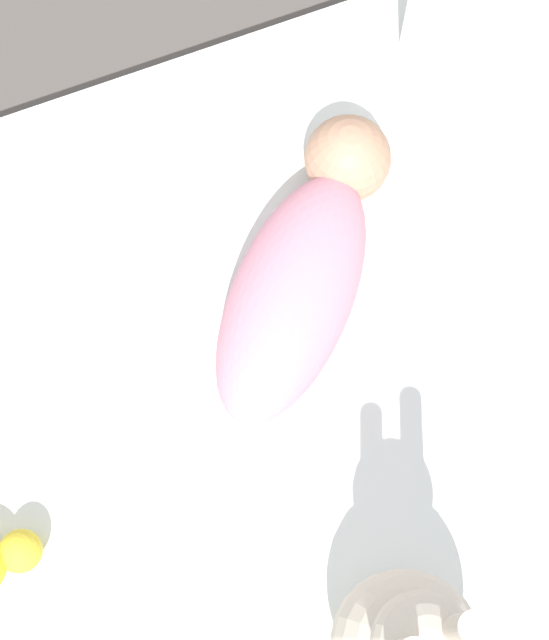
{
  "coord_description": "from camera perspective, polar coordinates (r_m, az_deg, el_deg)",
  "views": [
    {
      "loc": [
        -0.14,
        -0.39,
        1.37
      ],
      "look_at": [
        0.04,
        0.02,
        0.23
      ],
      "focal_mm": 50.0,
      "sensor_mm": 36.0,
      "label": 1
    }
  ],
  "objects": [
    {
      "name": "pillow",
      "position": [
        1.48,
        16.08,
        14.94
      ],
      "size": [
        0.28,
        0.33,
        0.11
      ],
      "color": "white",
      "rests_on": "bed_mattress"
    },
    {
      "name": "bed_mattress",
      "position": [
        1.35,
        -1.08,
        -3.46
      ],
      "size": [
        1.37,
        1.04,
        0.18
      ],
      "color": "white",
      "rests_on": "ground_plane"
    },
    {
      "name": "ground_plane",
      "position": [
        1.44,
        -1.02,
        -4.56
      ],
      "size": [
        12.0,
        12.0,
        0.0
      ],
      "primitive_type": "plane",
      "color": "#514C47"
    },
    {
      "name": "swaddled_baby",
      "position": [
        1.24,
        1.93,
        3.5
      ],
      "size": [
        0.42,
        0.43,
        0.13
      ],
      "rotation": [
        0.0,
        0.0,
        0.81
      ],
      "color": "pink",
      "rests_on": "bed_mattress"
    }
  ]
}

